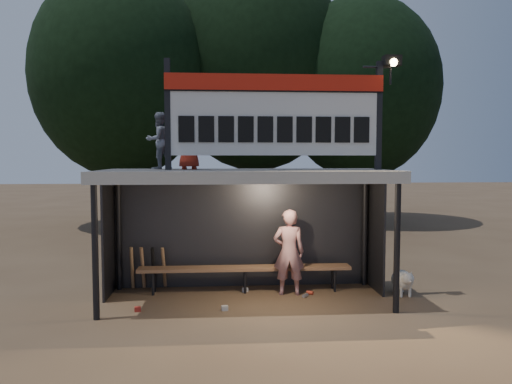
% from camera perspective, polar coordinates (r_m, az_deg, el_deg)
% --- Properties ---
extents(ground, '(80.00, 80.00, 0.00)m').
position_cam_1_polar(ground, '(9.08, -1.10, -12.23)').
color(ground, brown).
rests_on(ground, ground).
extents(player, '(0.60, 0.42, 1.59)m').
position_cam_1_polar(player, '(9.27, 3.77, -6.85)').
color(player, silver).
rests_on(player, ground).
extents(child_a, '(0.63, 0.62, 1.03)m').
position_cam_1_polar(child_a, '(9.21, -11.05, 5.76)').
color(child_a, slate).
rests_on(child_a, dugout_shelter).
extents(child_b, '(0.50, 0.36, 0.97)m').
position_cam_1_polar(child_b, '(9.02, -7.65, 5.66)').
color(child_b, maroon).
rests_on(child_b, dugout_shelter).
extents(dugout_shelter, '(5.10, 2.08, 2.32)m').
position_cam_1_polar(dugout_shelter, '(8.99, -1.20, -0.42)').
color(dugout_shelter, '#373739').
rests_on(dugout_shelter, ground).
extents(scoreboard_assembly, '(4.10, 0.27, 1.99)m').
position_cam_1_polar(scoreboard_assembly, '(8.80, 2.55, 9.12)').
color(scoreboard_assembly, black).
rests_on(scoreboard_assembly, dugout_shelter).
extents(bench, '(4.00, 0.35, 0.48)m').
position_cam_1_polar(bench, '(9.51, -1.28, -8.80)').
color(bench, '#946846').
rests_on(bench, ground).
extents(tree_left, '(6.46, 6.46, 9.27)m').
position_cam_1_polar(tree_left, '(19.27, -15.07, 12.75)').
color(tree_left, black).
rests_on(tree_left, ground).
extents(tree_mid, '(7.22, 7.22, 10.36)m').
position_cam_1_polar(tree_mid, '(20.58, -0.02, 14.15)').
color(tree_mid, '#312315').
rests_on(tree_mid, ground).
extents(tree_right, '(6.08, 6.08, 8.72)m').
position_cam_1_polar(tree_right, '(20.15, 11.85, 11.47)').
color(tree_right, '#311E15').
rests_on(tree_right, ground).
extents(dog, '(0.36, 0.81, 0.49)m').
position_cam_1_polar(dog, '(9.71, 16.44, -9.62)').
color(dog, silver).
rests_on(dog, ground).
extents(bats, '(0.68, 0.35, 0.84)m').
position_cam_1_polar(bats, '(9.86, -12.24, -8.44)').
color(bats, '#9F744A').
rests_on(bats, ground).
extents(litter, '(3.14, 1.21, 0.08)m').
position_cam_1_polar(litter, '(9.02, -1.21, -12.10)').
color(litter, '#AD271D').
rests_on(litter, ground).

